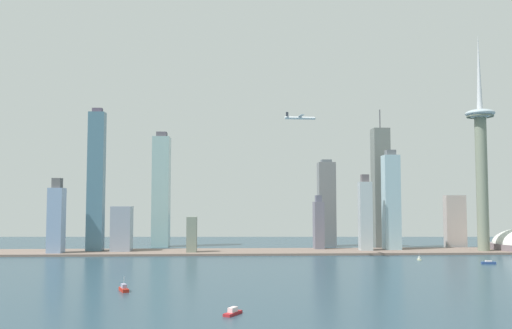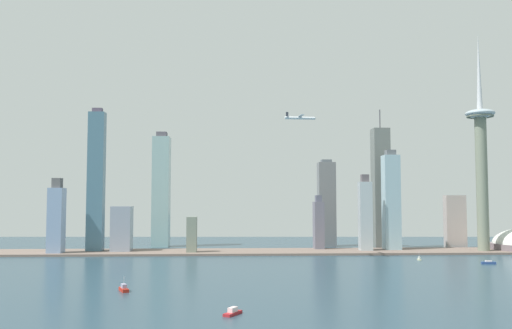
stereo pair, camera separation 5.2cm
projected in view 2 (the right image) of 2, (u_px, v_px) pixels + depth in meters
waterfront_pier at (282, 252)px, 688.42m from camera, size 969.38×77.91×2.56m
observation_tower at (481, 153)px, 695.29m from camera, size 36.54×36.54×280.59m
skyscraper_0 at (327, 204)px, 788.13m from camera, size 24.41×21.05×124.89m
skyscraper_1 at (192, 235)px, 671.17m from camera, size 12.23×14.45×45.58m
skyscraper_2 at (96, 181)px, 691.79m from camera, size 20.18×14.83×183.43m
skyscraper_3 at (391, 202)px, 711.00m from camera, size 20.42×19.94×131.67m
skyscraper_4 at (455, 222)px, 754.32m from camera, size 27.88×13.37×72.99m
skyscraper_5 at (319, 225)px, 721.43m from camera, size 12.55×21.26×72.68m
skyscraper_6 at (56, 219)px, 662.30m from camera, size 17.42×19.05×92.85m
skyscraper_7 at (161, 191)px, 782.06m from camera, size 23.97×26.89×164.21m
skyscraper_9 at (381, 226)px, 785.03m from camera, size 12.78×13.19×65.97m
skyscraper_10 at (365, 216)px, 696.77m from camera, size 15.75×14.40×98.97m
skyscraper_11 at (122, 230)px, 685.64m from camera, size 24.65×23.08×58.32m
skyscraper_12 at (381, 188)px, 752.64m from camera, size 22.22×23.31×192.10m
boat_0 at (419, 259)px, 598.92m from camera, size 2.27×7.44×10.17m
boat_1 at (489, 263)px, 563.63m from camera, size 14.49×4.78×3.79m
boat_6 at (233, 312)px, 310.41m from camera, size 11.31×15.03×4.29m
boat_7 at (124, 289)px, 391.63m from camera, size 9.86×15.52×10.80m
airplane at (300, 118)px, 616.32m from camera, size 35.56×36.15×8.18m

